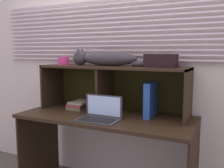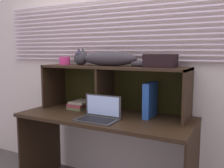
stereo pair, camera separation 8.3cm
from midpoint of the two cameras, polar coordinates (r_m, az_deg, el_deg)
name	(u,v)px [view 2 (the right image)]	position (r m, az deg, el deg)	size (l,w,h in m)	color
back_panel_with_blinds	(123,60)	(2.53, 3.38, 5.44)	(4.40, 0.08, 2.50)	beige
desk	(105,131)	(2.30, -0.59, -10.68)	(1.56, 0.66, 0.77)	black
hutch_shelf_unit	(113,79)	(2.36, 1.21, 1.07)	(1.40, 0.36, 0.44)	black
cat	(105,59)	(2.35, -0.48, 5.79)	(0.93, 0.15, 0.17)	#322F33
laptop	(99,115)	(2.12, -1.89, -6.97)	(0.34, 0.22, 0.20)	#333333
binder_upright	(150,100)	(2.21, 9.72, -3.56)	(0.06, 0.24, 0.30)	#234E9A
book_stack	(80,104)	(2.55, -6.31, -4.65)	(0.18, 0.23, 0.08)	#516D3F
small_basket	(65,61)	(2.61, -9.78, 5.22)	(0.11, 0.11, 0.08)	#CA3174
storage_box	(161,61)	(2.15, 12.06, 5.18)	(0.25, 0.19, 0.11)	black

